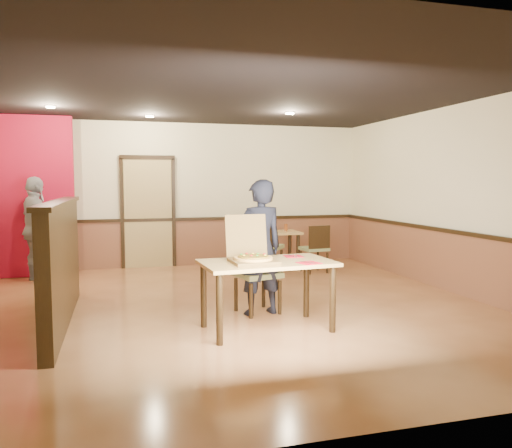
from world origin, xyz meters
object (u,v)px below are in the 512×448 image
at_px(pizza_box, 252,256).
at_px(condiment, 286,228).
at_px(diner, 260,247).
at_px(side_chair_right, 316,247).
at_px(main_table, 267,271).
at_px(side_chair_left, 266,244).
at_px(side_table, 281,240).
at_px(diner_chair, 255,269).
at_px(passerby, 36,229).

xyz_separation_m(pizza_box, condiment, (1.65, 3.70, -0.06)).
bearing_deg(diner, side_chair_right, -135.96).
relative_size(diner, condiment, 11.43).
bearing_deg(main_table, condiment, 63.72).
relative_size(side_chair_right, condiment, 5.91).
bearing_deg(condiment, side_chair_left, -134.98).
distance_m(main_table, condiment, 3.98).
distance_m(side_chair_right, side_table, 0.77).
relative_size(pizza_box, condiment, 3.95).
bearing_deg(side_chair_right, diner, 48.61).
bearing_deg(main_table, diner_chair, 80.17).
xyz_separation_m(main_table, diner_chair, (0.08, 0.81, -0.12)).
bearing_deg(diner_chair, condiment, 50.52).
bearing_deg(side_table, main_table, -110.55).
bearing_deg(side_table, pizza_box, -112.83).
relative_size(main_table, condiment, 10.24).
bearing_deg(pizza_box, main_table, 1.71).
relative_size(main_table, pizza_box, 2.59).
relative_size(side_table, diner, 0.42).
bearing_deg(side_chair_right, side_chair_left, -6.14).
distance_m(side_chair_left, pizza_box, 3.33).
height_order(diner_chair, condiment, diner_chair).
bearing_deg(passerby, side_chair_left, -121.28).
bearing_deg(passerby, side_chair_right, -119.87).
relative_size(side_table, condiment, 4.81).
relative_size(side_table, pizza_box, 1.22).
bearing_deg(main_table, passerby, 124.40).
bearing_deg(diner_chair, diner, -94.71).
bearing_deg(passerby, diner_chair, -157.09).
height_order(side_chair_right, pizza_box, pizza_box).
bearing_deg(passerby, condiment, -112.88).
bearing_deg(diner, condiment, -124.86).
height_order(main_table, diner_chair, diner_chair).
distance_m(side_chair_right, diner, 3.05).
xyz_separation_m(side_chair_right, pizza_box, (-2.03, -3.13, 0.37)).
bearing_deg(diner, side_chair_left, -118.56).
distance_m(main_table, diner, 0.68).
relative_size(side_chair_left, diner, 0.60).
distance_m(side_table, diner, 3.35).
bearing_deg(pizza_box, passerby, 125.06).
height_order(main_table, side_chair_right, side_chair_right).
distance_m(passerby, condiment, 4.40).
height_order(diner_chair, pizza_box, pizza_box).
relative_size(diner_chair, passerby, 0.57).
relative_size(main_table, passerby, 0.87).
xyz_separation_m(side_chair_left, passerby, (-3.82, 0.50, 0.32)).
bearing_deg(condiment, diner, -114.39).
bearing_deg(side_chair_left, side_chair_right, -144.44).
relative_size(diner_chair, condiment, 6.78).
xyz_separation_m(diner, passerby, (-3.02, 2.96, 0.03)).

